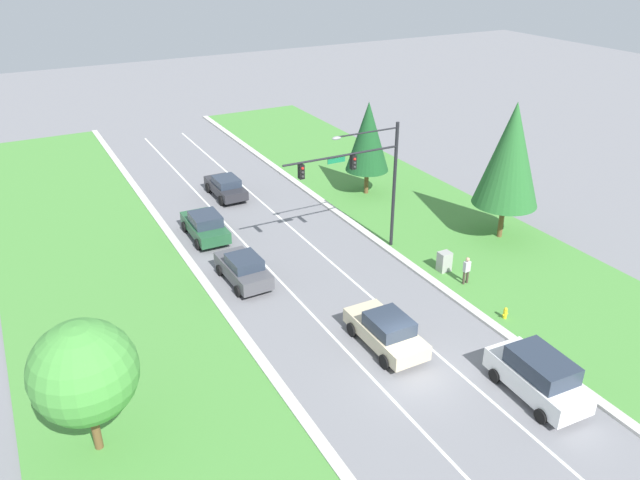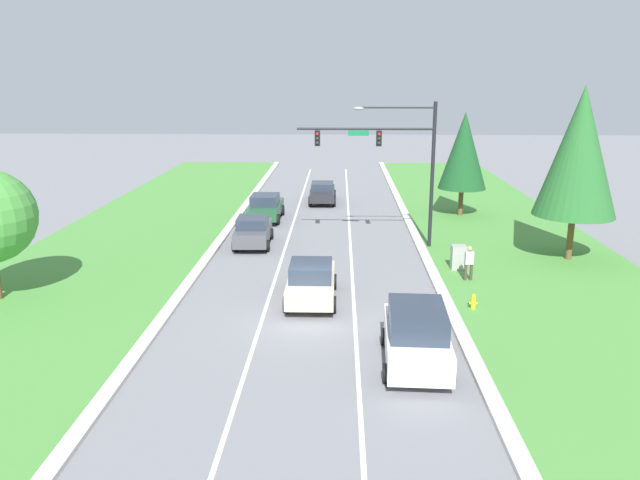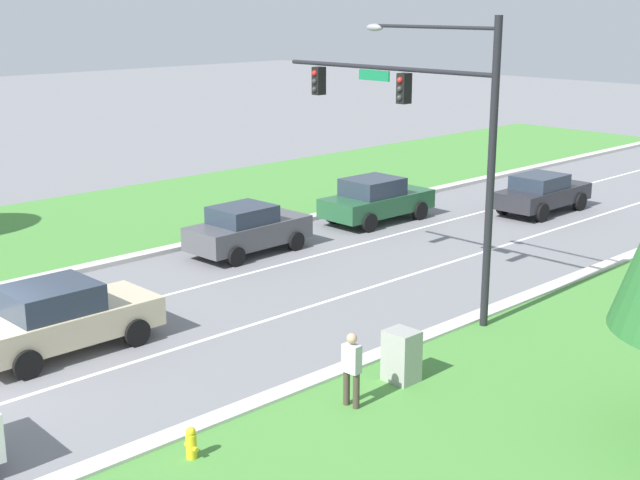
{
  "view_description": "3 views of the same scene",
  "coord_description": "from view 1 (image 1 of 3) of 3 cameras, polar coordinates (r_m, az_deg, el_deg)",
  "views": [
    {
      "loc": [
        -14.09,
        -17.88,
        17.56
      ],
      "look_at": [
        1.66,
        11.65,
        1.0
      ],
      "focal_mm": 35.0,
      "sensor_mm": 36.0,
      "label": 1
    },
    {
      "loc": [
        1.16,
        -22.69,
        9.12
      ],
      "look_at": [
        0.18,
        8.54,
        0.93
      ],
      "focal_mm": 35.0,
      "sensor_mm": 36.0,
      "label": 2
    },
    {
      "loc": [
        18.85,
        -7.46,
        8.18
      ],
      "look_at": [
        -0.68,
        11.31,
        0.92
      ],
      "focal_mm": 50.0,
      "sensor_mm": 36.0,
      "label": 3
    }
  ],
  "objects": [
    {
      "name": "lane_stripe_inner_left",
      "position": [
        27.91,
        5.12,
        -12.78
      ],
      "size": [
        0.14,
        81.0,
        0.01
      ],
      "color": "white",
      "rests_on": "ground_plane"
    },
    {
      "name": "ground_plane",
      "position": [
        28.75,
        8.2,
        -11.65
      ],
      "size": [
        160.0,
        160.0,
        0.0
      ],
      "primitive_type": "plane",
      "color": "slate"
    },
    {
      "name": "champagne_sedan",
      "position": [
        29.54,
        6.07,
        -8.27
      ],
      "size": [
        2.12,
        4.61,
        1.72
      ],
      "rotation": [
        0.0,
        0.0,
        0.0
      ],
      "color": "beige",
      "rests_on": "ground_plane"
    },
    {
      "name": "curb_strip_left",
      "position": [
        26.4,
        -2.18,
        -15.19
      ],
      "size": [
        0.5,
        90.0,
        0.15
      ],
      "color": "beige",
      "rests_on": "ground_plane"
    },
    {
      "name": "curb_strip_right",
      "position": [
        31.86,
        16.59,
        -8.22
      ],
      "size": [
        0.5,
        90.0,
        0.15
      ],
      "color": "beige",
      "rests_on": "ground_plane"
    },
    {
      "name": "grass_verge_right",
      "position": [
        35.37,
        22.79,
        -5.67
      ],
      "size": [
        10.0,
        90.0,
        0.08
      ],
      "color": "#4C8E3D",
      "rests_on": "ground_plane"
    },
    {
      "name": "oak_near_left_tree",
      "position": [
        24.01,
        -20.78,
        -11.24
      ],
      "size": [
        3.86,
        3.86,
        5.55
      ],
      "color": "brown",
      "rests_on": "ground_plane"
    },
    {
      "name": "lane_stripe_inner_right",
      "position": [
        29.67,
        11.08,
        -10.54
      ],
      "size": [
        0.14,
        81.0,
        0.01
      ],
      "color": "white",
      "rests_on": "ground_plane"
    },
    {
      "name": "conifer_near_right_tree",
      "position": [
        39.54,
        17.04,
        7.49
      ],
      "size": [
        4.01,
        4.01,
        8.78
      ],
      "color": "brown",
      "rests_on": "ground_plane"
    },
    {
      "name": "fire_hydrant",
      "position": [
        32.91,
        16.57,
        -6.47
      ],
      "size": [
        0.34,
        0.2,
        0.7
      ],
      "color": "gold",
      "rests_on": "ground_plane"
    },
    {
      "name": "forest_sedan",
      "position": [
        40.19,
        -10.46,
        1.31
      ],
      "size": [
        2.16,
        4.62,
        1.72
      ],
      "rotation": [
        0.0,
        0.0,
        -0.01
      ],
      "color": "#235633",
      "rests_on": "ground_plane"
    },
    {
      "name": "grass_verge_left",
      "position": [
        25.24,
        -13.54,
        -18.58
      ],
      "size": [
        10.0,
        90.0,
        0.08
      ],
      "color": "#4C8E3D",
      "rests_on": "ground_plane"
    },
    {
      "name": "pedestrian",
      "position": [
        35.17,
        13.25,
        -2.66
      ],
      "size": [
        0.4,
        0.25,
        1.69
      ],
      "rotation": [
        0.0,
        0.0,
        3.22
      ],
      "color": "#42382D",
      "rests_on": "ground_plane"
    },
    {
      "name": "conifer_far_right_tree",
      "position": [
        45.37,
        4.41,
        9.41
      ],
      "size": [
        3.15,
        3.15,
        6.95
      ],
      "color": "brown",
      "rests_on": "ground_plane"
    },
    {
      "name": "traffic_signal_mast",
      "position": [
        35.98,
        4.16,
        6.22
      ],
      "size": [
        7.35,
        0.41,
        7.88
      ],
      "color": "black",
      "rests_on": "ground_plane"
    },
    {
      "name": "white_suv",
      "position": [
        28.05,
        19.34,
        -11.61
      ],
      "size": [
        2.33,
        4.6,
        1.99
      ],
      "rotation": [
        0.0,
        0.0,
        -0.04
      ],
      "color": "white",
      "rests_on": "ground_plane"
    },
    {
      "name": "graphite_sedan",
      "position": [
        34.79,
        -7.02,
        -2.63
      ],
      "size": [
        2.1,
        4.33,
        1.66
      ],
      "rotation": [
        0.0,
        0.0,
        0.03
      ],
      "color": "#4C4C51",
      "rests_on": "ground_plane"
    },
    {
      "name": "charcoal_sedan",
      "position": [
        46.39,
        -8.61,
        4.85
      ],
      "size": [
        2.01,
        4.56,
        1.56
      ],
      "rotation": [
        0.0,
        0.0,
        0.01
      ],
      "color": "#28282D",
      "rests_on": "ground_plane"
    },
    {
      "name": "utility_cabinet",
      "position": [
        36.36,
        11.29,
        -2.0
      ],
      "size": [
        0.7,
        0.6,
        1.24
      ],
      "color": "#9E9E99",
      "rests_on": "ground_plane"
    }
  ]
}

